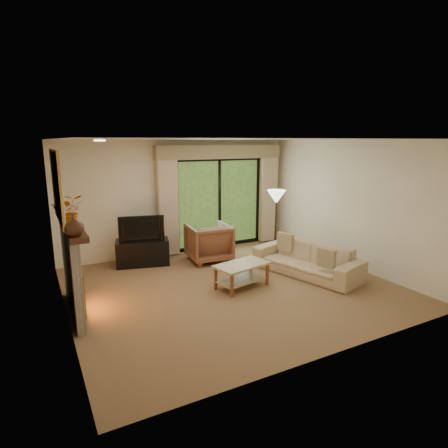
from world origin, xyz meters
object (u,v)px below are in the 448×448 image
sofa (307,259)px  coffee_table (242,275)px  media_console (143,252)px  armchair (209,242)px

sofa → coffee_table: 1.46m
media_console → armchair: 1.42m
armchair → media_console: bearing=-10.6°
armchair → coffee_table: armchair is taller
armchair → coffee_table: bearing=90.5°
armchair → sofa: 2.15m
media_console → sofa: size_ratio=0.51×
media_console → coffee_table: bearing=-44.9°
armchair → sofa: armchair is taller
armchair → sofa: size_ratio=0.42×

